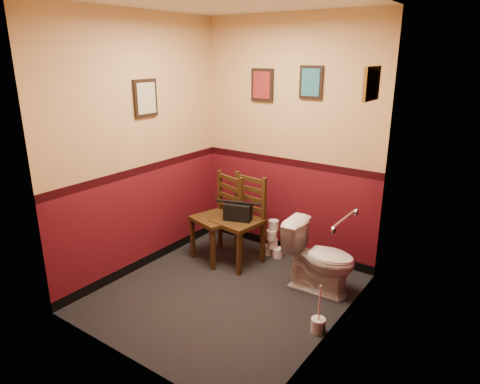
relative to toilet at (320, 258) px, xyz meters
name	(u,v)px	position (x,y,z in m)	size (l,w,h in m)	color
floor	(226,293)	(-0.72, -0.61, -0.35)	(2.20, 2.40, 0.00)	black
ceiling	(222,0)	(-0.72, -0.61, 2.35)	(2.20, 2.40, 0.00)	silver
wall_back	(289,141)	(-0.72, 0.59, 1.00)	(2.20, 2.70, 0.00)	#570F19
wall_front	(118,197)	(-0.72, -1.81, 1.00)	(2.20, 2.70, 0.00)	#570F19
wall_left	(140,148)	(-1.82, -0.61, 1.00)	(2.40, 2.70, 0.00)	#570F19
wall_right	(339,182)	(0.38, -0.61, 1.00)	(2.40, 2.70, 0.00)	#570F19
grab_bar	(344,220)	(0.35, -0.36, 0.60)	(0.05, 0.56, 0.06)	silver
framed_print_back_a	(262,85)	(-1.07, 0.57, 1.60)	(0.28, 0.04, 0.36)	black
framed_print_back_b	(311,82)	(-0.47, 0.57, 1.65)	(0.26, 0.04, 0.34)	black
framed_print_left	(146,98)	(-1.80, -0.51, 1.50)	(0.04, 0.30, 0.38)	black
framed_print_right	(371,83)	(0.36, -0.01, 1.70)	(0.04, 0.34, 0.28)	olive
toilet	(320,258)	(0.00, 0.00, 0.00)	(0.40, 0.72, 0.70)	white
toilet_brush	(318,324)	(0.30, -0.64, -0.28)	(0.12, 0.12, 0.45)	silver
chair_left	(219,218)	(-1.26, -0.01, 0.15)	(0.57, 0.57, 0.99)	#462F15
chair_right	(241,220)	(-1.00, 0.05, 0.15)	(0.53, 0.53, 1.00)	#462F15
handbag	(238,212)	(-1.01, 0.01, 0.27)	(0.33, 0.24, 0.22)	black
tp_stack	(273,241)	(-0.77, 0.38, -0.16)	(0.26, 0.16, 0.45)	silver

